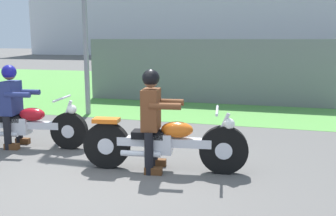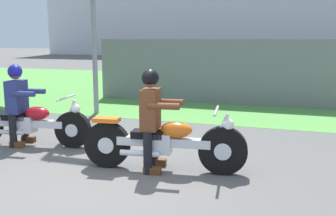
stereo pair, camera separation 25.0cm
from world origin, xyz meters
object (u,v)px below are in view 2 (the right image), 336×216
at_px(motorcycle_lead, 164,143).
at_px(motorcycle_follow, 28,123).
at_px(rider_follow, 18,99).
at_px(rider_lead, 152,112).

bearing_deg(motorcycle_lead, motorcycle_follow, 161.63).
distance_m(motorcycle_lead, motorcycle_follow, 2.67).
height_order(motorcycle_follow, rider_follow, rider_follow).
xyz_separation_m(motorcycle_lead, motorcycle_follow, (-2.63, 0.50, -0.02)).
distance_m(rider_lead, motorcycle_follow, 2.55).
bearing_deg(motorcycle_follow, rider_follow, 179.15).
relative_size(motorcycle_lead, rider_lead, 1.62).
height_order(rider_lead, motorcycle_follow, rider_lead).
bearing_deg(rider_lead, rider_follow, 161.63).
xyz_separation_m(rider_lead, motorcycle_follow, (-2.46, 0.52, -0.44)).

